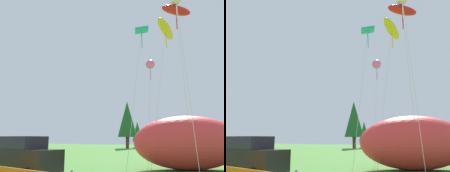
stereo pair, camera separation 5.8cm
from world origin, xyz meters
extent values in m
cube|color=black|center=(-4.22, 1.13, 0.79)|extent=(4.18, 1.86, 1.11)
cube|color=#1E232D|center=(-4.43, 1.14, 1.68)|extent=(2.32, 1.66, 0.67)
cylinder|color=black|center=(-2.92, 1.94, 0.28)|extent=(0.57, 0.26, 0.57)
cylinder|color=black|center=(-5.47, 2.02, 0.28)|extent=(0.57, 0.26, 0.57)
ellipsoid|color=red|center=(2.88, 7.68, 1.65)|extent=(7.57, 6.35, 3.30)
ellipsoid|color=yellow|center=(2.88, 7.68, 0.91)|extent=(5.03, 4.37, 1.48)
cylinder|color=silver|center=(-0.17, 9.07, 3.93)|extent=(0.51, 2.26, 7.86)
sphere|color=pink|center=(-0.41, 10.18, 7.86)|extent=(0.74, 0.74, 0.74)
cylinder|color=pink|center=(-0.41, 10.18, 7.16)|extent=(0.06, 0.06, 1.20)
cylinder|color=silver|center=(-0.01, 6.10, 4.66)|extent=(0.76, 1.20, 9.32)
cube|color=#19B2B2|center=(0.35, 6.69, 9.32)|extent=(1.21, 1.21, 0.32)
cylinder|color=#19B2B2|center=(0.35, 6.69, 8.62)|extent=(0.06, 0.06, 1.20)
cylinder|color=silver|center=(1.27, 7.00, 4.41)|extent=(1.83, 1.34, 8.83)
ellipsoid|color=yellow|center=(2.17, 6.35, 8.83)|extent=(0.81, 2.84, 1.01)
cylinder|color=yellow|center=(2.17, 6.35, 8.13)|extent=(0.06, 0.06, 1.20)
cylinder|color=silver|center=(2.87, 7.53, 5.00)|extent=(0.05, 2.26, 10.01)
ellipsoid|color=red|center=(2.88, 6.41, 10.01)|extent=(2.00, 1.60, 1.02)
cylinder|color=red|center=(2.88, 6.41, 9.31)|extent=(0.06, 0.06, 1.20)
cylinder|color=silver|center=(3.48, 5.57, 5.28)|extent=(0.97, 1.06, 10.56)
ellipsoid|color=white|center=(3.01, 6.09, 10.56)|extent=(1.84, 2.36, 1.38)
cylinder|color=white|center=(3.01, 6.09, 9.86)|extent=(0.06, 0.06, 1.20)
cylinder|color=brown|center=(-14.85, 39.91, 0.63)|extent=(0.40, 0.40, 1.26)
cone|color=#236028|center=(-14.85, 39.91, 3.27)|extent=(2.21, 2.21, 4.02)
cylinder|color=brown|center=(-14.93, 35.35, 1.07)|extent=(0.68, 0.68, 2.13)
cone|color=#1E5623|center=(-14.93, 35.35, 5.55)|extent=(3.76, 3.76, 6.83)
camera|label=1|loc=(6.58, -8.45, 1.92)|focal=40.00mm
camera|label=2|loc=(6.63, -8.42, 1.92)|focal=40.00mm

